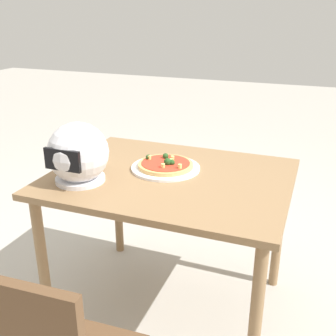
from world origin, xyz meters
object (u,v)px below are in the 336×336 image
at_px(dining_table, 170,192).
at_px(motorcycle_helmet, 78,154).
at_px(drinking_glass, 93,150).
at_px(pizza, 166,164).

xyz_separation_m(dining_table, motorcycle_helmet, (0.35, 0.21, 0.22)).
bearing_deg(drinking_glass, pizza, -174.52).
height_order(pizza, motorcycle_helmet, motorcycle_helmet).
relative_size(dining_table, pizza, 4.13).
relative_size(pizza, motorcycle_helmet, 0.98).
xyz_separation_m(pizza, drinking_glass, (0.38, 0.04, 0.04)).
bearing_deg(dining_table, pizza, -52.35).
bearing_deg(drinking_glass, dining_table, 176.31).
relative_size(dining_table, drinking_glass, 9.03).
xyz_separation_m(dining_table, pizza, (0.05, -0.06, 0.11)).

